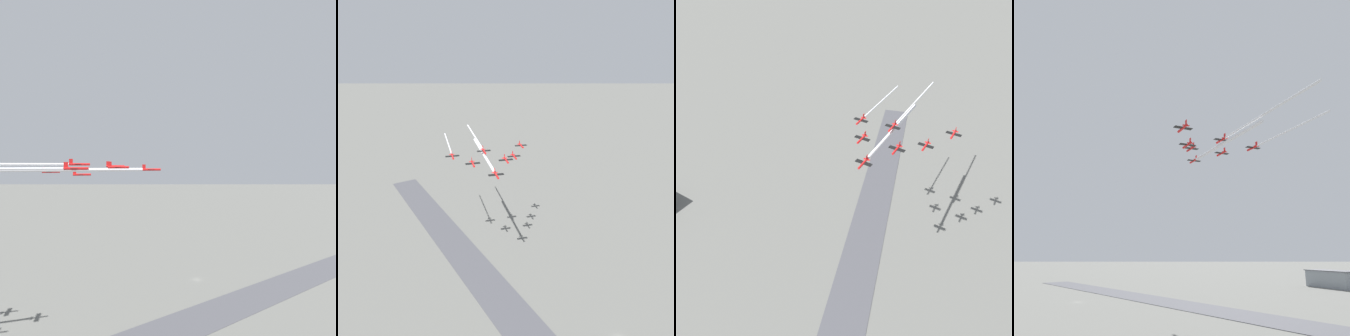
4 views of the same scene
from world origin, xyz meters
TOP-DOWN VIEW (x-y plane):
  - runway_strip at (39.34, 48.63)m, footprint 348.29×126.14m
  - jet_0 at (39.65, 48.63)m, footprint 7.76×7.25m
  - jet_1 at (53.96, 40.28)m, footprint 7.76×7.25m
  - jet_2 at (53.90, 57.08)m, footprint 7.76×7.25m
  - jet_3 at (68.27, 31.92)m, footprint 7.76×7.25m
  - jet_4 at (68.22, 48.73)m, footprint 7.76×7.25m
  - jet_5 at (68.16, 65.53)m, footprint 7.76×7.25m
  - jet_6 at (82.59, 23.57)m, footprint 7.76×7.25m
  - smoke_trail_0 at (70.39, 48.74)m, footprint 54.37×1.57m
  - smoke_trail_4 at (98.68, 48.83)m, footprint 53.78×1.06m
  - smoke_trail_5 at (92.41, 65.62)m, footprint 41.36×0.89m

SIDE VIEW (x-z plane):
  - runway_strip at x=39.34m, z-range 0.00..0.20m
  - jet_3 at x=68.27m, z-range 67.69..70.29m
  - jet_6 at x=82.59m, z-range 68.82..71.43m
  - smoke_trail_0 at x=70.39m, z-range 70.68..72.07m
  - jet_0 at x=39.65m, z-range 70.11..72.71m
  - smoke_trail_5 at x=92.41m, z-range 71.74..72.49m
  - jet_5 at x=68.16m, z-range 70.85..73.46m
  - jet_2 at x=53.90m, z-range 71.16..73.77m
  - jet_1 at x=53.96m, z-range 71.47..74.07m
  - smoke_trail_4 at x=98.68m, z-range 73.10..73.98m
  - jet_4 at x=68.22m, z-range 72.28..74.88m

